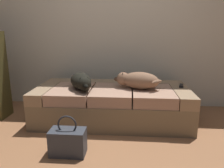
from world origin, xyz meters
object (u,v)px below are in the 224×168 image
couch (112,104)px  dog_dark (81,81)px  handbag (68,142)px  dog_tan (137,80)px  tv_remote (181,86)px

couch → dog_dark: bearing=-160.0°
handbag → couch: bearing=67.7°
dog_dark → handbag: 0.81m
dog_tan → couch: bearing=171.0°
handbag → tv_remote: bearing=37.6°
couch → dog_dark: dog_dark is taller
dog_dark → dog_tan: (0.66, 0.08, 0.01)m
couch → tv_remote: bearing=6.1°
dog_tan → handbag: dog_tan is taller
dog_dark → tv_remote: 1.23m
dog_tan → tv_remote: size_ratio=3.90×
couch → handbag: size_ratio=4.92×
tv_remote → handbag: tv_remote is taller
tv_remote → handbag: bearing=-127.7°
dog_dark → dog_tan: bearing=7.0°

